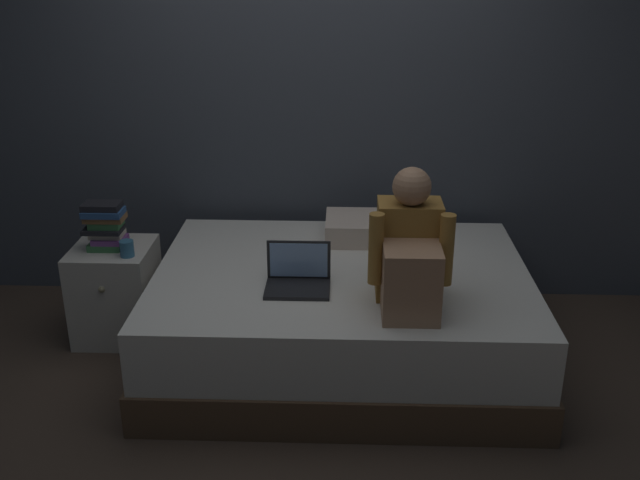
# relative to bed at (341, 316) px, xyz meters

# --- Properties ---
(ground_plane) EXTENTS (8.00, 8.00, 0.00)m
(ground_plane) POSITION_rel_bed_xyz_m (-0.20, -0.30, -0.27)
(ground_plane) COLOR #47382D
(wall_back) EXTENTS (5.60, 0.10, 2.70)m
(wall_back) POSITION_rel_bed_xyz_m (-0.20, 0.90, 1.08)
(wall_back) COLOR #424751
(wall_back) RESTS_ON ground_plane
(bed) EXTENTS (2.00, 1.50, 0.54)m
(bed) POSITION_rel_bed_xyz_m (0.00, 0.00, 0.00)
(bed) COLOR brown
(bed) RESTS_ON ground_plane
(nightstand) EXTENTS (0.44, 0.46, 0.55)m
(nightstand) POSITION_rel_bed_xyz_m (-1.30, 0.22, 0.01)
(nightstand) COLOR beige
(nightstand) RESTS_ON ground_plane
(person_sitting) EXTENTS (0.39, 0.44, 0.66)m
(person_sitting) POSITION_rel_bed_xyz_m (0.32, -0.37, 0.52)
(person_sitting) COLOR olive
(person_sitting) RESTS_ON bed
(laptop) EXTENTS (0.32, 0.23, 0.22)m
(laptop) POSITION_rel_bed_xyz_m (-0.22, -0.21, 0.33)
(laptop) COLOR black
(laptop) RESTS_ON bed
(pillow) EXTENTS (0.56, 0.36, 0.13)m
(pillow) POSITION_rel_bed_xyz_m (0.18, 0.45, 0.34)
(pillow) COLOR beige
(pillow) RESTS_ON bed
(book_stack) EXTENTS (0.22, 0.16, 0.27)m
(book_stack) POSITION_rel_bed_xyz_m (-1.31, 0.21, 0.42)
(book_stack) COLOR #387042
(book_stack) RESTS_ON nightstand
(mug) EXTENTS (0.08, 0.08, 0.09)m
(mug) POSITION_rel_bed_xyz_m (-1.17, 0.10, 0.33)
(mug) COLOR teal
(mug) RESTS_ON nightstand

